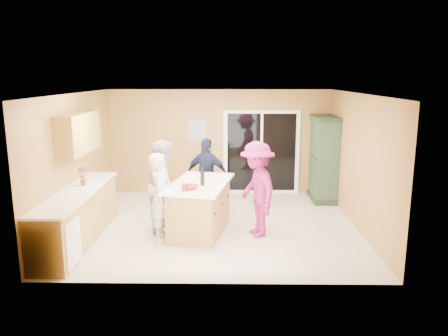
{
  "coord_description": "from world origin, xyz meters",
  "views": [
    {
      "loc": [
        0.27,
        -8.29,
        2.94
      ],
      "look_at": [
        0.15,
        0.1,
        1.15
      ],
      "focal_mm": 35.0,
      "sensor_mm": 36.0,
      "label": 1
    }
  ],
  "objects_px": {
    "woman_grey": "(164,186)",
    "woman_magenta": "(257,189)",
    "kitchen_island": "(200,209)",
    "green_hutch": "(324,160)",
    "woman_white": "(161,197)",
    "woman_navy": "(207,176)"
  },
  "relations": [
    {
      "from": "green_hutch",
      "to": "woman_magenta",
      "type": "distance_m",
      "value": 2.96
    },
    {
      "from": "kitchen_island",
      "to": "woman_navy",
      "type": "distance_m",
      "value": 1.31
    },
    {
      "from": "green_hutch",
      "to": "woman_navy",
      "type": "relative_size",
      "value": 1.24
    },
    {
      "from": "green_hutch",
      "to": "woman_grey",
      "type": "height_order",
      "value": "green_hutch"
    },
    {
      "from": "woman_magenta",
      "to": "woman_navy",
      "type": "bearing_deg",
      "value": -164.31
    },
    {
      "from": "kitchen_island",
      "to": "woman_grey",
      "type": "bearing_deg",
      "value": 179.24
    },
    {
      "from": "woman_grey",
      "to": "woman_magenta",
      "type": "xyz_separation_m",
      "value": [
        1.75,
        -0.28,
        0.01
      ]
    },
    {
      "from": "kitchen_island",
      "to": "green_hutch",
      "type": "xyz_separation_m",
      "value": [
        2.79,
        2.25,
        0.53
      ]
    },
    {
      "from": "kitchen_island",
      "to": "green_hutch",
      "type": "relative_size",
      "value": 0.99
    },
    {
      "from": "kitchen_island",
      "to": "woman_magenta",
      "type": "bearing_deg",
      "value": 2.63
    },
    {
      "from": "green_hutch",
      "to": "woman_white",
      "type": "distance_m",
      "value": 4.37
    },
    {
      "from": "green_hutch",
      "to": "woman_white",
      "type": "relative_size",
      "value": 1.26
    },
    {
      "from": "woman_magenta",
      "to": "green_hutch",
      "type": "bearing_deg",
      "value": 124.91
    },
    {
      "from": "kitchen_island",
      "to": "green_hutch",
      "type": "bearing_deg",
      "value": 49.42
    },
    {
      "from": "kitchen_island",
      "to": "woman_white",
      "type": "relative_size",
      "value": 1.24
    },
    {
      "from": "woman_white",
      "to": "woman_grey",
      "type": "xyz_separation_m",
      "value": [
        -0.01,
        0.53,
        0.08
      ]
    },
    {
      "from": "woman_white",
      "to": "woman_magenta",
      "type": "xyz_separation_m",
      "value": [
        1.74,
        0.25,
        0.08
      ]
    },
    {
      "from": "woman_grey",
      "to": "woman_magenta",
      "type": "bearing_deg",
      "value": -103.16
    },
    {
      "from": "green_hutch",
      "to": "woman_grey",
      "type": "bearing_deg",
      "value": -148.64
    },
    {
      "from": "green_hutch",
      "to": "woman_navy",
      "type": "xyz_separation_m",
      "value": [
        -2.71,
        -0.99,
        -0.17
      ]
    },
    {
      "from": "woman_white",
      "to": "woman_navy",
      "type": "height_order",
      "value": "woman_navy"
    },
    {
      "from": "woman_grey",
      "to": "woman_magenta",
      "type": "relative_size",
      "value": 0.99
    }
  ]
}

